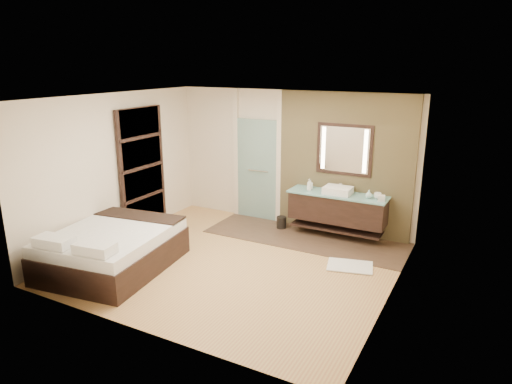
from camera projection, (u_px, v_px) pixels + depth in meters
The scene contains 15 objects.
floor at pixel (235, 263), 7.57m from camera, with size 5.00×5.00×0.00m, color #AD7348.
tile_strip at pixel (305, 237), 8.66m from camera, with size 3.80×1.30×0.01m, color #3C2C21.
stone_wall at pixel (344, 165), 8.58m from camera, with size 2.60×0.08×2.70m, color tan.
vanity at pixel (337, 208), 8.54m from camera, with size 1.85×0.55×0.88m.
mirror_unit at pixel (344, 150), 8.45m from camera, with size 1.06×0.04×0.96m.
frosted_door at pixel (257, 166), 9.46m from camera, with size 1.10×0.12×2.70m.
shoji_partition at pixel (142, 169), 8.84m from camera, with size 0.06×1.20×2.40m.
bed at pixel (113, 249), 7.31m from camera, with size 1.90×2.26×0.79m.
bath_mat at pixel (350, 266), 7.42m from camera, with size 0.72×0.50×0.02m, color white.
waste_bin at pixel (281, 223), 9.11m from camera, with size 0.20×0.20×0.24m, color black.
tissue_box at pixel (381, 198), 8.00m from camera, with size 0.12×0.12×0.10m, color silver.
soap_bottle_a at pixel (309, 185), 8.62m from camera, with size 0.09×0.09×0.23m, color silver.
soap_bottle_b at pixel (311, 184), 8.77m from camera, with size 0.08×0.08×0.17m, color #B2B2B2.
soap_bottle_c at pixel (369, 194), 8.16m from camera, with size 0.12×0.12×0.15m, color #ACD9D6.
cup at pixel (378, 196), 8.15m from camera, with size 0.13×0.13×0.10m, color white.
Camera 1 is at (3.56, -5.98, 3.23)m, focal length 32.00 mm.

